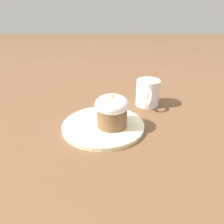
% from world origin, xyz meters
% --- Properties ---
extents(ground_plane, '(4.00, 4.00, 0.00)m').
position_xyz_m(ground_plane, '(0.00, 0.00, 0.00)').
color(ground_plane, brown).
extents(dessert_plate, '(0.24, 0.24, 0.01)m').
position_xyz_m(dessert_plate, '(0.00, 0.00, 0.01)').
color(dessert_plate, beige).
rests_on(dessert_plate, ground_plane).
extents(carrot_cake, '(0.09, 0.09, 0.09)m').
position_xyz_m(carrot_cake, '(0.01, 0.03, 0.06)').
color(carrot_cake, brown).
rests_on(carrot_cake, dessert_plate).
extents(spoon, '(0.08, 0.13, 0.01)m').
position_xyz_m(spoon, '(-0.01, 0.00, 0.01)').
color(spoon, silver).
rests_on(spoon, dessert_plate).
extents(coffee_cup, '(0.11, 0.08, 0.09)m').
position_xyz_m(coffee_cup, '(-0.16, 0.15, 0.04)').
color(coffee_cup, white).
rests_on(coffee_cup, ground_plane).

